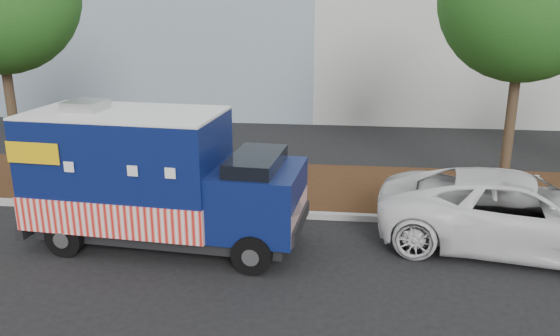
# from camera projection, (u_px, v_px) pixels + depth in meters

# --- Properties ---
(ground) EXTENTS (120.00, 120.00, 0.00)m
(ground) POSITION_uv_depth(u_px,v_px,m) (190.00, 237.00, 12.06)
(ground) COLOR black
(ground) RESTS_ON ground
(curb) EXTENTS (120.00, 0.18, 0.15)m
(curb) POSITION_uv_depth(u_px,v_px,m) (206.00, 211.00, 13.37)
(curb) COLOR #9E9E99
(curb) RESTS_ON ground
(mulch_strip) EXTENTS (120.00, 4.00, 0.15)m
(mulch_strip) POSITION_uv_depth(u_px,v_px,m) (224.00, 184.00, 15.37)
(mulch_strip) COLOR black
(mulch_strip) RESTS_ON ground
(sign_post) EXTENTS (0.06, 0.06, 2.40)m
(sign_post) POSITION_uv_depth(u_px,v_px,m) (115.00, 157.00, 13.86)
(sign_post) COLOR #473828
(sign_post) RESTS_ON ground
(food_truck) EXTENTS (5.92, 2.63, 3.04)m
(food_truck) POSITION_uv_depth(u_px,v_px,m) (152.00, 182.00, 11.38)
(food_truck) COLOR black
(food_truck) RESTS_ON ground
(white_car) EXTENTS (6.06, 3.61, 1.58)m
(white_car) POSITION_uv_depth(u_px,v_px,m) (518.00, 213.00, 11.29)
(white_car) COLOR white
(white_car) RESTS_ON ground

